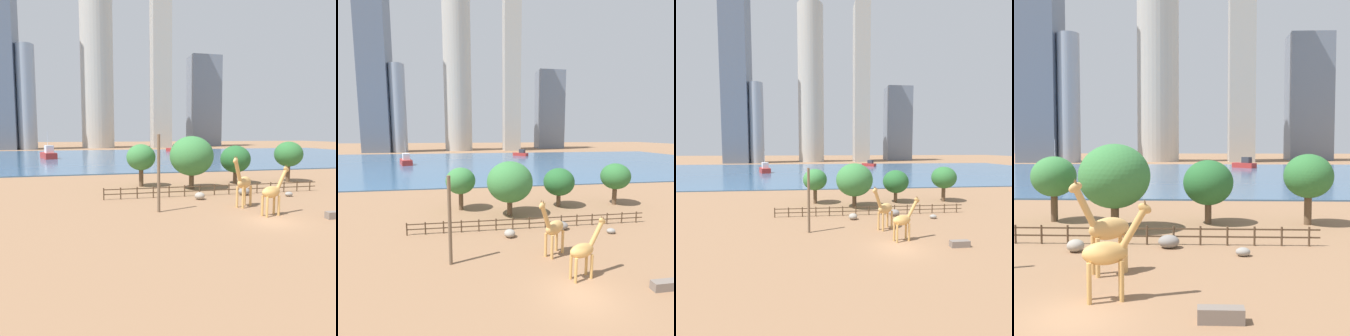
% 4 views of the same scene
% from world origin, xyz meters
% --- Properties ---
extents(ground_plane, '(400.00, 400.00, 0.00)m').
position_xyz_m(ground_plane, '(0.00, 80.00, 0.00)').
color(ground_plane, '#8C6647').
extents(harbor_water, '(180.00, 86.00, 0.20)m').
position_xyz_m(harbor_water, '(0.00, 77.00, 0.10)').
color(harbor_water, '#3D6084').
rests_on(harbor_water, ground).
extents(giraffe_tall, '(3.07, 2.50, 5.10)m').
position_xyz_m(giraffe_tall, '(0.11, 5.56, 2.40)').
color(giraffe_tall, tan).
rests_on(giraffe_tall, ground).
extents(giraffe_companion, '(3.14, 1.35, 4.38)m').
position_xyz_m(giraffe_companion, '(1.08, 1.87, 2.10)').
color(giraffe_companion, tan).
rests_on(giraffe_companion, ground).
extents(utility_pole, '(0.28, 0.28, 7.07)m').
position_xyz_m(utility_pole, '(-8.30, 5.34, 3.53)').
color(utility_pole, brown).
rests_on(utility_pole, ground).
extents(boulder_near_fence, '(1.10, 1.05, 0.79)m').
position_xyz_m(boulder_near_fence, '(-2.82, 9.98, 0.40)').
color(boulder_near_fence, gray).
rests_on(boulder_near_fence, ground).
extents(boulder_by_pole, '(1.40, 1.14, 0.86)m').
position_xyz_m(boulder_by_pole, '(3.01, 11.20, 0.43)').
color(boulder_by_pole, gray).
rests_on(boulder_by_pole, ground).
extents(boulder_small, '(0.90, 0.70, 0.53)m').
position_xyz_m(boulder_small, '(7.66, 9.37, 0.26)').
color(boulder_small, gray).
rests_on(boulder_small, ground).
extents(feeding_trough, '(1.80, 0.60, 0.60)m').
position_xyz_m(feeding_trough, '(5.81, -0.26, 0.30)').
color(feeding_trough, '#72665B').
rests_on(feeding_trough, ground).
extents(enclosure_fence, '(26.12, 0.14, 1.30)m').
position_xyz_m(enclosure_fence, '(-0.16, 12.00, 0.75)').
color(enclosure_fence, '#4C3826').
rests_on(enclosure_fence, ground).
extents(tree_left_large, '(4.28, 4.28, 5.46)m').
position_xyz_m(tree_left_large, '(5.77, 19.73, 3.51)').
color(tree_left_large, brown).
rests_on(tree_left_large, ground).
extents(tree_center_broad, '(3.92, 3.92, 5.73)m').
position_xyz_m(tree_center_broad, '(-7.71, 20.21, 3.93)').
color(tree_center_broad, brown).
rests_on(tree_center_broad, ground).
extents(tree_right_tall, '(4.12, 4.12, 5.97)m').
position_xyz_m(tree_right_tall, '(14.18, 19.63, 4.08)').
color(tree_right_tall, brown).
rests_on(tree_right_tall, ground).
extents(tree_left_small, '(5.66, 5.66, 6.83)m').
position_xyz_m(tree_left_small, '(-1.66, 16.79, 4.27)').
color(tree_left_small, brown).
rests_on(tree_left_small, ground).
extents(boat_ferry, '(6.63, 6.37, 2.98)m').
position_xyz_m(boat_ferry, '(17.75, 101.01, 1.21)').
color(boat_ferry, '#B22D28').
rests_on(boat_ferry, harbor_water).
extents(boat_sailboat, '(5.56, 8.98, 7.60)m').
position_xyz_m(boat_sailboat, '(-26.03, 73.52, 1.47)').
color(boat_sailboat, '#B22D28').
rests_on(boat_sailboat, harbor_water).
extents(skyline_tower_needle, '(14.29, 14.62, 101.09)m').
position_xyz_m(skyline_tower_needle, '(-53.41, 138.83, 50.55)').
color(skyline_tower_needle, slate).
rests_on(skyline_tower_needle, ground).
extents(skyline_block_central, '(16.13, 16.13, 97.08)m').
position_xyz_m(skyline_block_central, '(-10.76, 147.82, 48.54)').
color(skyline_block_central, '#B7B2A8').
rests_on(skyline_block_central, ground).
extents(skyline_tower_glass, '(9.51, 10.65, 97.38)m').
position_xyz_m(skyline_tower_glass, '(21.01, 144.34, 48.69)').
color(skyline_tower_glass, '#ADA89E').
rests_on(skyline_tower_glass, ground).
extents(skyline_block_left, '(8.08, 8.08, 46.54)m').
position_xyz_m(skyline_block_left, '(-42.25, 136.33, 23.27)').
color(skyline_block_left, '#939EAD').
rests_on(skyline_block_left, ground).
extents(skyline_block_right, '(17.59, 13.72, 52.01)m').
position_xyz_m(skyline_block_right, '(51.01, 163.34, 26.00)').
color(skyline_block_right, slate).
rests_on(skyline_block_right, ground).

